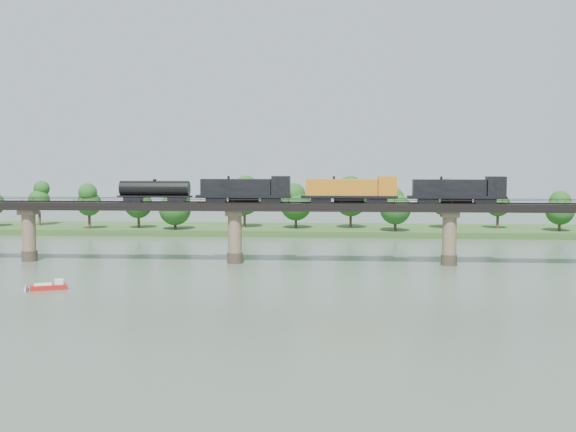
{
  "coord_description": "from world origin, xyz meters",
  "views": [
    {
      "loc": [
        19.5,
        -104.22,
        20.13
      ],
      "look_at": [
        10.07,
        30.0,
        9.0
      ],
      "focal_mm": 45.0,
      "sensor_mm": 36.0,
      "label": 1
    }
  ],
  "objects": [
    {
      "name": "ground",
      "position": [
        0.0,
        0.0,
        0.0
      ],
      "size": [
        400.0,
        400.0,
        0.0
      ],
      "primitive_type": "plane",
      "color": "#3D4E3E",
      "rests_on": "ground"
    },
    {
      "name": "motorboat",
      "position": [
        -24.2,
        1.05,
        0.51
      ],
      "size": [
        5.65,
        3.69,
        1.49
      ],
      "rotation": [
        0.0,
        0.0,
        0.37
      ],
      "color": "red",
      "rests_on": "ground"
    },
    {
      "name": "far_bank",
      "position": [
        0.0,
        85.0,
        0.8
      ],
      "size": [
        300.0,
        24.0,
        1.6
      ],
      "primitive_type": "cube",
      "color": "#2B4E1F",
      "rests_on": "ground"
    },
    {
      "name": "bridge",
      "position": [
        0.0,
        30.0,
        5.46
      ],
      "size": [
        236.0,
        30.0,
        11.5
      ],
      "color": "#473A2D",
      "rests_on": "ground"
    },
    {
      "name": "freight_train",
      "position": [
        15.01,
        30.0,
        13.88
      ],
      "size": [
        72.35,
        2.82,
        4.98
      ],
      "color": "black",
      "rests_on": "bridge"
    },
    {
      "name": "far_treeline",
      "position": [
        -8.21,
        80.52,
        8.83
      ],
      "size": [
        289.06,
        17.54,
        13.6
      ],
      "color": "#382619",
      "rests_on": "far_bank"
    },
    {
      "name": "bridge_superstructure",
      "position": [
        0.0,
        30.0,
        11.79
      ],
      "size": [
        220.0,
        4.9,
        0.75
      ],
      "color": "black",
      "rests_on": "bridge"
    }
  ]
}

